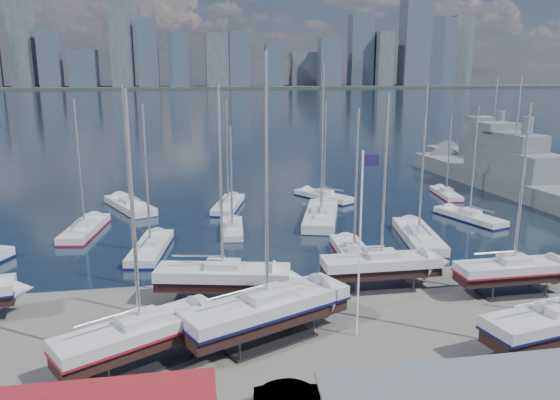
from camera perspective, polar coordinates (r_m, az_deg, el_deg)
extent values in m
plane|color=#605E59|center=(38.94, 8.58, -12.90)|extent=(1400.00, 1400.00, 0.00)
cube|color=#192E3B|center=(343.68, -8.09, 10.24)|extent=(1400.00, 600.00, 0.40)
cube|color=#2D332D|center=(603.38, -8.98, 11.56)|extent=(1400.00, 80.00, 2.20)
cube|color=#595E66|center=(623.24, -25.34, 14.50)|extent=(22.49, 24.47, 83.83)
cube|color=#3D4756|center=(609.63, -22.91, 13.46)|extent=(19.55, 21.83, 55.97)
cube|color=#475166|center=(609.85, -19.81, 12.83)|extent=(26.03, 30.49, 37.14)
cube|color=#595E66|center=(593.70, -16.23, 15.53)|extent=(21.60, 16.58, 87.63)
cube|color=#3D4756|center=(592.70, -13.62, 14.71)|extent=(19.42, 28.42, 67.60)
cube|color=#475166|center=(594.78, -10.55, 14.20)|extent=(20.24, 23.80, 54.09)
cube|color=#595E66|center=(592.68, -6.48, 14.33)|extent=(24.62, 19.72, 54.00)
cube|color=#3D4756|center=(592.71, -4.30, 14.47)|extent=(20.75, 17.93, 55.97)
cube|color=#475166|center=(595.68, -0.67, 13.88)|extent=(18.36, 16.25, 43.03)
cube|color=#595E66|center=(620.98, 2.43, 13.50)|extent=(28.49, 22.03, 35.69)
cube|color=#3D4756|center=(609.75, 5.21, 14.10)|extent=(23.34, 17.87, 49.11)
cube|color=#475166|center=(635.48, 8.42, 15.18)|extent=(25.35, 19.79, 75.95)
cube|color=#595E66|center=(636.73, 10.65, 14.28)|extent=(17.00, 27.45, 57.67)
cube|color=#3D4756|center=(651.38, 13.94, 16.22)|extent=(29.28, 24.05, 106.04)
cube|color=#475166|center=(672.47, 16.11, 14.64)|extent=(30.82, 28.37, 74.41)
cube|color=#595E66|center=(687.50, 18.36, 14.58)|extent=(21.74, 17.03, 77.48)
cube|color=#2D2D33|center=(34.88, -14.18, -16.33)|extent=(5.99, 4.91, 0.16)
cube|color=black|center=(34.17, -14.33, -14.11)|extent=(9.79, 7.04, 0.80)
cube|color=#B1B1B6|center=(33.81, -14.41, -12.91)|extent=(10.00, 7.40, 0.80)
cube|color=maroon|center=(33.97, -14.37, -13.46)|extent=(10.10, 7.47, 0.16)
cube|color=#B1B1B6|center=(33.54, -14.47, -11.91)|extent=(2.99, 2.69, 0.50)
cylinder|color=#B2B2B7|center=(31.39, -15.15, -1.15)|extent=(0.22, 0.22, 13.43)
cube|color=#2D2D33|center=(42.28, -5.91, -10.51)|extent=(5.93, 3.66, 0.16)
cube|color=black|center=(41.69, -5.96, -8.60)|extent=(10.29, 4.51, 0.80)
cube|color=#B1B1B6|center=(41.40, -5.98, -7.57)|extent=(10.39, 4.92, 0.80)
cube|color=#B1B1B6|center=(41.17, -6.01, -6.72)|extent=(2.81, 2.19, 0.50)
cylinder|color=#B2B2B7|center=(39.44, -6.23, 2.21)|extent=(0.22, 0.22, 13.52)
cube|color=#2D2D33|center=(36.65, -1.33, -14.36)|extent=(6.83, 5.20, 0.16)
cube|color=black|center=(35.95, -1.34, -12.14)|extent=(11.38, 7.20, 0.90)
cube|color=#B1B1B6|center=(35.57, -1.35, -10.83)|extent=(11.58, 7.63, 0.90)
cube|color=#0C0F3C|center=(35.74, -1.34, -11.43)|extent=(11.70, 7.70, 0.18)
cube|color=#B1B1B6|center=(35.29, -1.35, -9.79)|extent=(3.36, 2.91, 0.50)
cylinder|color=#B2B2B7|center=(33.11, -1.42, 2.05)|extent=(0.22, 0.22, 15.25)
cube|color=#2D2D33|center=(45.29, 10.40, -9.01)|extent=(5.22, 2.43, 0.16)
cube|color=black|center=(44.75, 10.48, -7.23)|extent=(9.47, 2.35, 0.76)
cube|color=#B1B1B6|center=(44.50, 10.52, -6.32)|extent=(9.47, 2.74, 0.76)
cube|color=#B1B1B6|center=(44.29, 10.55, -5.55)|extent=(2.38, 1.61, 0.50)
cylinder|color=#B2B2B7|center=(42.74, 10.90, 2.25)|extent=(0.22, 0.22, 12.75)
cube|color=#2D2D33|center=(39.19, 26.78, -13.96)|extent=(5.97, 3.64, 0.16)
cube|color=black|center=(38.55, 27.02, -11.93)|extent=(10.39, 4.43, 0.81)
cube|color=#B1B1B6|center=(38.24, 27.14, -10.82)|extent=(10.48, 4.85, 0.81)
cube|color=#0C0F3C|center=(38.38, 27.08, -11.33)|extent=(10.59, 4.90, 0.16)
cube|color=#B1B1B6|center=(37.99, 27.25, -9.92)|extent=(2.82, 2.18, 0.50)
cube|color=#2D2D33|center=(47.18, 22.99, -8.96)|extent=(5.02, 2.36, 0.16)
cube|color=black|center=(46.66, 23.15, -7.27)|extent=(9.10, 2.30, 0.73)
cube|color=#B1B1B6|center=(46.43, 23.23, -6.43)|extent=(9.11, 2.68, 0.73)
cube|color=maroon|center=(46.54, 23.19, -6.82)|extent=(9.20, 2.70, 0.15)
cube|color=#B1B1B6|center=(46.24, 23.30, -5.71)|extent=(2.29, 1.56, 0.50)
cylinder|color=#B2B2B7|center=(44.79, 23.98, 1.43)|extent=(0.22, 0.22, 12.24)
cube|color=black|center=(63.00, -19.67, -3.52)|extent=(3.79, 10.23, 0.80)
cube|color=#B1B1B6|center=(62.78, -19.72, -2.82)|extent=(4.20, 10.29, 0.80)
cube|color=maroon|center=(62.88, -19.70, -3.15)|extent=(4.24, 10.39, 0.16)
cube|color=#B1B1B6|center=(62.61, -19.77, -2.25)|extent=(2.02, 2.71, 0.50)
cylinder|color=#B2B2B7|center=(61.29, -20.24, 3.61)|extent=(0.22, 0.22, 13.48)
cube|color=black|center=(71.97, -15.39, -1.20)|extent=(7.00, 10.93, 0.87)
cube|color=#B1B1B6|center=(71.76, -15.43, -0.53)|extent=(7.42, 11.13, 0.87)
cube|color=#B1B1B6|center=(71.61, -15.47, 0.00)|extent=(2.82, 3.24, 0.50)
cylinder|color=#B2B2B7|center=(70.39, -15.82, 5.63)|extent=(0.22, 0.22, 14.68)
cube|color=black|center=(54.53, -13.33, -5.66)|extent=(3.85, 10.10, 0.79)
cube|color=#B1B1B6|center=(54.28, -13.37, -4.87)|extent=(4.26, 10.16, 0.79)
cube|color=#0C0F3C|center=(54.39, -13.35, -5.23)|extent=(4.30, 10.26, 0.16)
cube|color=#B1B1B6|center=(54.09, -13.41, -4.22)|extent=(2.02, 2.69, 0.50)
cylinder|color=#B2B2B7|center=(52.57, -13.78, 2.45)|extent=(0.22, 0.22, 13.30)
cube|color=black|center=(59.90, -4.99, -3.57)|extent=(2.58, 8.13, 0.64)
cube|color=#B1B1B6|center=(59.71, -5.01, -2.98)|extent=(2.91, 8.16, 0.64)
cube|color=#B1B1B6|center=(59.56, -5.02, -2.45)|extent=(1.51, 2.11, 0.50)
cylinder|color=#B2B2B7|center=(58.38, -5.12, 2.42)|extent=(0.22, 0.22, 10.80)
cube|color=black|center=(70.27, -5.40, -1.08)|extent=(4.77, 9.75, 0.76)
cube|color=#B1B1B6|center=(70.09, -5.42, -0.48)|extent=(5.15, 9.86, 0.76)
cube|color=#0C0F3C|center=(70.17, -5.41, -0.76)|extent=(5.20, 9.96, 0.15)
cube|color=#B1B1B6|center=(69.94, -5.43, 0.02)|extent=(2.18, 2.72, 0.50)
cylinder|color=#B2B2B7|center=(68.80, -5.54, 5.02)|extent=(0.22, 0.22, 12.82)
cube|color=black|center=(52.12, 7.70, -6.29)|extent=(2.87, 9.75, 0.77)
cube|color=#B1B1B6|center=(51.87, 7.72, -5.49)|extent=(3.27, 9.78, 0.77)
cube|color=maroon|center=(51.98, 7.71, -5.86)|extent=(3.31, 9.87, 0.15)
cube|color=#B1B1B6|center=(51.67, 7.75, -4.82)|extent=(1.76, 2.50, 0.50)
cylinder|color=#B2B2B7|center=(50.10, 7.97, 1.99)|extent=(0.22, 0.22, 13.00)
cube|color=black|center=(64.38, 4.30, -2.49)|extent=(6.61, 12.85, 1.00)
cube|color=#B1B1B6|center=(64.12, 4.31, -1.63)|extent=(7.11, 13.01, 1.00)
cube|color=#B1B1B6|center=(63.93, 4.32, -0.97)|extent=(2.95, 3.62, 0.50)
cylinder|color=#B2B2B7|center=(62.43, 4.46, 6.35)|extent=(0.22, 0.22, 16.92)
cube|color=black|center=(75.12, 4.61, -0.12)|extent=(6.71, 8.97, 0.74)
cube|color=#B1B1B6|center=(74.96, 4.62, 0.43)|extent=(7.04, 9.17, 0.74)
cube|color=#0C0F3C|center=(75.03, 4.62, 0.17)|extent=(7.11, 9.26, 0.15)
cube|color=#B1B1B6|center=(74.82, 4.63, 0.89)|extent=(2.53, 2.77, 0.50)
cylinder|color=#B2B2B7|center=(73.78, 4.72, 5.41)|extent=(0.22, 0.22, 12.42)
cube|color=black|center=(58.45, 14.22, -4.47)|extent=(4.50, 11.49, 0.90)
cube|color=#B1B1B6|center=(58.19, 14.27, -3.62)|extent=(4.96, 11.57, 0.90)
cube|color=#B1B1B6|center=(58.00, 14.31, -2.96)|extent=(2.32, 3.08, 0.50)
cylinder|color=#B2B2B7|center=(56.45, 14.73, 4.19)|extent=(0.22, 0.22, 15.13)
cube|color=black|center=(68.07, 19.14, -2.24)|extent=(4.94, 9.48, 0.74)
cube|color=#B1B1B6|center=(67.89, 19.19, -1.64)|extent=(5.31, 9.60, 0.74)
cube|color=#0C0F3C|center=(67.97, 19.17, -1.91)|extent=(5.37, 9.69, 0.15)
cube|color=#B1B1B6|center=(67.74, 19.23, -1.13)|extent=(2.19, 2.68, 0.50)
cylinder|color=#B2B2B7|center=(66.58, 19.62, 3.87)|extent=(0.22, 0.22, 12.49)
cube|color=black|center=(80.10, 16.93, 0.21)|extent=(2.87, 8.08, 0.63)
cube|color=#B1B1B6|center=(79.96, 16.96, 0.65)|extent=(3.20, 8.13, 0.63)
cube|color=maroon|center=(80.02, 16.95, 0.45)|extent=(3.24, 8.21, 0.13)
cube|color=#B1B1B6|center=(79.85, 16.99, 1.05)|extent=(1.57, 2.13, 0.50)
cylinder|color=#B2B2B7|center=(78.98, 17.24, 4.66)|extent=(0.22, 0.22, 10.68)
cube|color=#5A5E63|center=(86.84, 22.96, 1.16)|extent=(10.39, 46.48, 4.15)
cube|color=#5A5E63|center=(86.18, 23.19, 3.68)|extent=(6.95, 16.49, 3.60)
cube|color=#5A5E63|center=(85.79, 23.37, 5.65)|extent=(5.02, 9.49, 2.40)
cube|color=#5A5E63|center=(89.32, 21.70, 7.16)|extent=(5.45, 4.94, 1.20)
cylinder|color=#B2B2B7|center=(85.36, 23.69, 9.11)|extent=(0.30, 0.30, 8.00)
cube|color=#5A5E63|center=(103.38, 21.03, 3.08)|extent=(6.61, 38.76, 3.48)
cube|color=#5A5E63|center=(102.87, 21.20, 5.02)|extent=(5.10, 13.60, 3.60)
cube|color=#5A5E63|center=(102.53, 21.34, 6.68)|extent=(3.80, 7.78, 2.40)
cube|color=#5A5E63|center=(105.67, 20.32, 7.86)|extent=(4.38, 3.92, 1.20)
cylinder|color=#B2B2B7|center=(102.14, 21.58, 9.57)|extent=(0.30, 0.30, 8.00)
imported|color=gray|center=(29.89, 1.58, -19.95)|extent=(4.35, 1.79, 1.40)
cylinder|color=white|center=(35.23, 8.33, -4.87)|extent=(0.12, 0.12, 12.39)
cube|color=#19143E|center=(34.09, 9.47, 4.13)|extent=(1.03, 0.05, 0.72)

